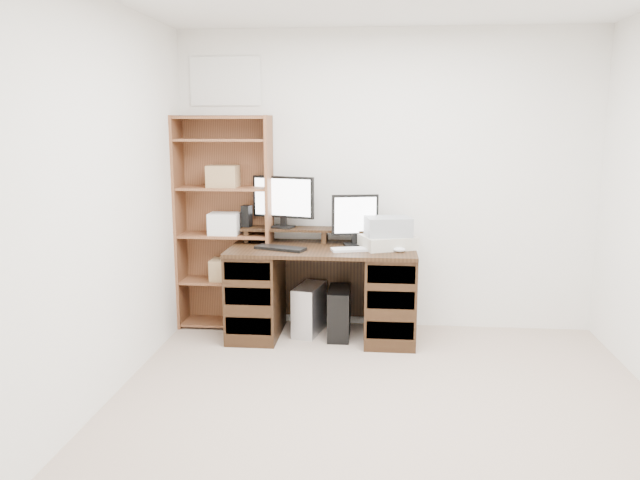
# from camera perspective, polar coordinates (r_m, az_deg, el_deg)

# --- Properties ---
(room) EXTENTS (3.54, 4.04, 2.54)m
(room) POSITION_cam_1_polar(r_m,az_deg,el_deg) (3.31, 6.28, 2.05)
(room) COLOR #BAA28E
(room) RESTS_ON ground
(desk) EXTENTS (1.50, 0.70, 0.75)m
(desk) POSITION_cam_1_polar(r_m,az_deg,el_deg) (5.12, 0.22, -4.63)
(desk) COLOR black
(desk) RESTS_ON ground
(riser_shelf) EXTENTS (1.40, 0.22, 0.12)m
(riser_shelf) POSITION_cam_1_polar(r_m,az_deg,el_deg) (5.22, 0.43, 0.79)
(riser_shelf) COLOR black
(riser_shelf) RESTS_ON desk
(monitor_wide) EXTENTS (0.53, 0.20, 0.43)m
(monitor_wide) POSITION_cam_1_polar(r_m,az_deg,el_deg) (5.23, -3.38, 3.76)
(monitor_wide) COLOR black
(monitor_wide) RESTS_ON riser_shelf
(monitor_small) EXTENTS (0.38, 0.18, 0.42)m
(monitor_small) POSITION_cam_1_polar(r_m,az_deg,el_deg) (5.08, 3.23, 2.03)
(monitor_small) COLOR black
(monitor_small) RESTS_ON desk
(speaker) EXTENTS (0.09, 0.09, 0.18)m
(speaker) POSITION_cam_1_polar(r_m,az_deg,el_deg) (5.31, -6.72, 2.18)
(speaker) COLOR black
(speaker) RESTS_ON riser_shelf
(keyboard_black) EXTENTS (0.43, 0.26, 0.02)m
(keyboard_black) POSITION_cam_1_polar(r_m,az_deg,el_deg) (4.95, -3.64, -0.75)
(keyboard_black) COLOR black
(keyboard_black) RESTS_ON desk
(keyboard_white) EXTENTS (0.44, 0.24, 0.02)m
(keyboard_white) POSITION_cam_1_polar(r_m,az_deg,el_deg) (4.92, 3.52, -0.84)
(keyboard_white) COLOR silver
(keyboard_white) RESTS_ON desk
(mouse) EXTENTS (0.10, 0.06, 0.04)m
(mouse) POSITION_cam_1_polar(r_m,az_deg,el_deg) (4.88, 7.27, -0.89)
(mouse) COLOR silver
(mouse) RESTS_ON desk
(printer) EXTENTS (0.49, 0.44, 0.10)m
(printer) POSITION_cam_1_polar(r_m,az_deg,el_deg) (5.02, 6.22, -0.18)
(printer) COLOR #B6B19F
(printer) RESTS_ON desk
(basket) EXTENTS (0.40, 0.32, 0.15)m
(basket) POSITION_cam_1_polar(r_m,az_deg,el_deg) (4.99, 6.25, 1.24)
(basket) COLOR gray
(basket) RESTS_ON printer
(tower_silver) EXTENTS (0.26, 0.44, 0.41)m
(tower_silver) POSITION_cam_1_polar(r_m,az_deg,el_deg) (5.24, -0.98, -6.35)
(tower_silver) COLOR silver
(tower_silver) RESTS_ON ground
(tower_black) EXTENTS (0.18, 0.41, 0.41)m
(tower_black) POSITION_cam_1_polar(r_m,az_deg,el_deg) (5.16, 1.77, -6.66)
(tower_black) COLOR black
(tower_black) RESTS_ON ground
(bookshelf) EXTENTS (0.80, 0.30, 1.80)m
(bookshelf) POSITION_cam_1_polar(r_m,az_deg,el_deg) (5.35, -8.67, 1.73)
(bookshelf) COLOR brown
(bookshelf) RESTS_ON ground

